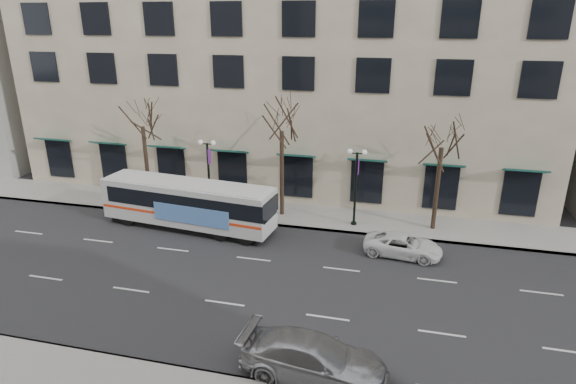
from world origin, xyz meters
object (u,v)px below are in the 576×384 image
(lamp_post_left, at_px, (209,173))
(silver_car, at_px, (314,358))
(lamp_post_right, at_px, (356,184))
(tree_far_right, at_px, (443,132))
(tree_far_left, at_px, (141,113))
(city_bus, at_px, (189,203))
(tree_far_mid, at_px, (282,117))
(white_pickup, at_px, (403,245))

(lamp_post_left, height_order, silver_car, lamp_post_left)
(lamp_post_right, bearing_deg, tree_far_right, 6.85)
(tree_far_left, distance_m, silver_car, 22.08)
(tree_far_right, xyz_separation_m, city_bus, (-15.31, -3.32, -4.73))
(tree_far_mid, xyz_separation_m, lamp_post_right, (5.01, -0.60, -3.96))
(tree_far_left, bearing_deg, city_bus, -35.30)
(white_pickup, bearing_deg, tree_far_mid, 69.60)
(tree_far_mid, distance_m, white_pickup, 11.07)
(lamp_post_right, bearing_deg, tree_far_mid, 173.17)
(lamp_post_right, distance_m, city_bus, 10.74)
(tree_far_right, height_order, white_pickup, tree_far_right)
(tree_far_mid, xyz_separation_m, white_pickup, (8.18, -4.00, -6.29))
(silver_car, xyz_separation_m, white_pickup, (3.08, 11.00, -0.21))
(tree_far_left, height_order, tree_far_right, tree_far_left)
(tree_far_left, xyz_separation_m, city_bus, (4.69, -3.32, -5.00))
(tree_far_left, xyz_separation_m, silver_car, (15.09, -15.00, -5.88))
(tree_far_left, xyz_separation_m, white_pickup, (18.18, -4.00, -6.09))
(tree_far_left, relative_size, lamp_post_left, 1.60)
(tree_far_mid, height_order, city_bus, tree_far_mid)
(lamp_post_right, distance_m, silver_car, 14.56)
(lamp_post_left, distance_m, silver_car, 17.71)
(tree_far_left, relative_size, lamp_post_right, 1.60)
(city_bus, distance_m, silver_car, 15.66)
(lamp_post_right, xyz_separation_m, silver_car, (0.09, -14.40, -2.12))
(city_bus, relative_size, white_pickup, 2.65)
(tree_far_mid, bearing_deg, tree_far_right, -0.00)
(silver_car, bearing_deg, lamp_post_left, 39.64)
(tree_far_right, height_order, silver_car, tree_far_right)
(tree_far_left, distance_m, lamp_post_left, 6.29)
(tree_far_mid, relative_size, white_pickup, 1.94)
(tree_far_left, distance_m, lamp_post_right, 15.48)
(lamp_post_right, xyz_separation_m, city_bus, (-10.31, -2.72, -1.25))
(tree_far_mid, relative_size, lamp_post_right, 1.64)
(tree_far_left, height_order, silver_car, tree_far_left)
(tree_far_left, relative_size, tree_far_mid, 0.98)
(lamp_post_left, bearing_deg, city_bus, -96.57)
(tree_far_right, relative_size, white_pickup, 1.83)
(white_pickup, bearing_deg, city_bus, 92.80)
(tree_far_mid, bearing_deg, lamp_post_left, -173.15)
(lamp_post_left, relative_size, silver_car, 0.92)
(tree_far_right, bearing_deg, silver_car, -108.11)
(white_pickup, bearing_deg, tree_far_right, -18.83)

